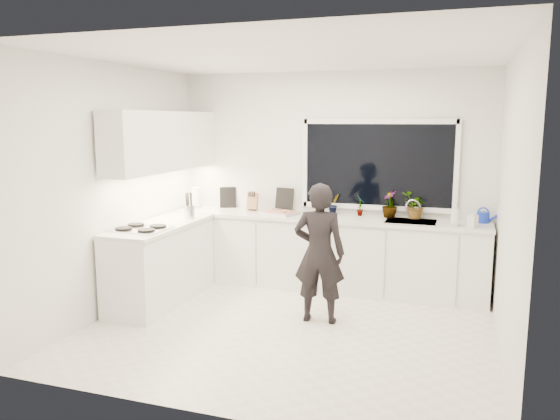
% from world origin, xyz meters
% --- Properties ---
extents(floor, '(4.00, 3.50, 0.02)m').
position_xyz_m(floor, '(0.00, 0.00, -0.01)').
color(floor, beige).
rests_on(floor, ground).
extents(wall_back, '(4.00, 0.02, 2.70)m').
position_xyz_m(wall_back, '(0.00, 1.76, 1.35)').
color(wall_back, white).
rests_on(wall_back, ground).
extents(wall_left, '(0.02, 3.50, 2.70)m').
position_xyz_m(wall_left, '(-2.01, 0.00, 1.35)').
color(wall_left, white).
rests_on(wall_left, ground).
extents(wall_right, '(0.02, 3.50, 2.70)m').
position_xyz_m(wall_right, '(2.01, 0.00, 1.35)').
color(wall_right, white).
rests_on(wall_right, ground).
extents(ceiling, '(4.00, 3.50, 0.02)m').
position_xyz_m(ceiling, '(0.00, 0.00, 2.71)').
color(ceiling, white).
rests_on(ceiling, wall_back).
extents(window, '(1.80, 0.02, 1.00)m').
position_xyz_m(window, '(0.60, 1.73, 1.55)').
color(window, black).
rests_on(window, wall_back).
extents(base_cabinets_back, '(3.92, 0.58, 0.88)m').
position_xyz_m(base_cabinets_back, '(0.00, 1.45, 0.44)').
color(base_cabinets_back, white).
rests_on(base_cabinets_back, floor).
extents(base_cabinets_left, '(0.58, 1.60, 0.88)m').
position_xyz_m(base_cabinets_left, '(-1.67, 0.35, 0.44)').
color(base_cabinets_left, white).
rests_on(base_cabinets_left, floor).
extents(countertop_back, '(3.94, 0.62, 0.04)m').
position_xyz_m(countertop_back, '(0.00, 1.44, 0.90)').
color(countertop_back, silver).
rests_on(countertop_back, base_cabinets_back).
extents(countertop_left, '(0.62, 1.60, 0.04)m').
position_xyz_m(countertop_left, '(-1.67, 0.35, 0.90)').
color(countertop_left, silver).
rests_on(countertop_left, base_cabinets_left).
extents(upper_cabinets, '(0.34, 2.10, 0.70)m').
position_xyz_m(upper_cabinets, '(-1.79, 0.70, 1.85)').
color(upper_cabinets, white).
rests_on(upper_cabinets, wall_left).
extents(sink, '(0.58, 0.42, 0.14)m').
position_xyz_m(sink, '(1.05, 1.45, 0.87)').
color(sink, silver).
rests_on(sink, countertop_back).
extents(faucet, '(0.03, 0.03, 0.22)m').
position_xyz_m(faucet, '(1.05, 1.65, 1.03)').
color(faucet, silver).
rests_on(faucet, countertop_back).
extents(stovetop, '(0.56, 0.48, 0.03)m').
position_xyz_m(stovetop, '(-1.69, -0.00, 0.94)').
color(stovetop, black).
rests_on(stovetop, countertop_left).
extents(person, '(0.57, 0.40, 1.47)m').
position_xyz_m(person, '(0.23, 0.31, 0.73)').
color(person, black).
rests_on(person, floor).
extents(pizza_tray, '(0.51, 0.44, 0.03)m').
position_xyz_m(pizza_tray, '(-0.57, 1.42, 0.94)').
color(pizza_tray, '#B4B3B8').
rests_on(pizza_tray, countertop_back).
extents(pizza, '(0.46, 0.39, 0.01)m').
position_xyz_m(pizza, '(-0.57, 1.42, 0.95)').
color(pizza, red).
rests_on(pizza, pizza_tray).
extents(watering_can, '(0.16, 0.16, 0.13)m').
position_xyz_m(watering_can, '(1.85, 1.61, 0.98)').
color(watering_can, '#122BAF').
rests_on(watering_can, countertop_back).
extents(paper_towel_roll, '(0.12, 0.12, 0.26)m').
position_xyz_m(paper_towel_roll, '(-1.82, 1.55, 1.05)').
color(paper_towel_roll, white).
rests_on(paper_towel_roll, countertop_back).
extents(knife_block, '(0.14, 0.12, 0.22)m').
position_xyz_m(knife_block, '(-1.01, 1.59, 1.03)').
color(knife_block, '#956545').
rests_on(knife_block, countertop_back).
extents(utensil_crock, '(0.16, 0.16, 0.16)m').
position_xyz_m(utensil_crock, '(-1.52, 0.80, 1.00)').
color(utensil_crock, '#B3B3B7').
rests_on(utensil_crock, countertop_left).
extents(picture_frame_large, '(0.21, 0.10, 0.28)m').
position_xyz_m(picture_frame_large, '(-1.41, 1.69, 1.06)').
color(picture_frame_large, black).
rests_on(picture_frame_large, countertop_back).
extents(picture_frame_small, '(0.25, 0.06, 0.30)m').
position_xyz_m(picture_frame_small, '(-0.60, 1.69, 1.07)').
color(picture_frame_small, black).
rests_on(picture_frame_small, countertop_back).
extents(herb_plants, '(1.27, 0.38, 0.33)m').
position_xyz_m(herb_plants, '(0.85, 1.61, 1.08)').
color(herb_plants, '#26662D').
rests_on(herb_plants, countertop_back).
extents(soap_bottles, '(0.32, 0.15, 0.27)m').
position_xyz_m(soap_bottles, '(1.61, 1.30, 1.04)').
color(soap_bottles, '#D8BF66').
rests_on(soap_bottles, countertop_back).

